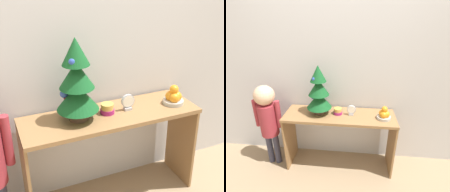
{
  "view_description": "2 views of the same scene",
  "coord_description": "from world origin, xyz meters",
  "views": [
    {
      "loc": [
        -0.76,
        -1.58,
        1.75
      ],
      "look_at": [
        0.01,
        0.21,
        0.86
      ],
      "focal_mm": 50.0,
      "sensor_mm": 36.0,
      "label": 1
    },
    {
      "loc": [
        0.18,
        -1.55,
        1.72
      ],
      "look_at": [
        -0.02,
        0.21,
        0.96
      ],
      "focal_mm": 28.0,
      "sensor_mm": 36.0,
      "label": 2
    }
  ],
  "objects": [
    {
      "name": "console_table",
      "position": [
        0.0,
        0.2,
        0.57
      ],
      "size": [
        1.27,
        0.4,
        0.73
      ],
      "color": "olive",
      "rests_on": "ground_plane"
    },
    {
      "name": "fruit_bowl",
      "position": [
        0.49,
        0.16,
        0.78
      ],
      "size": [
        0.15,
        0.15,
        0.15
      ],
      "color": "#B7B2A8",
      "rests_on": "console_table"
    },
    {
      "name": "desk_clock",
      "position": [
        0.14,
        0.21,
        0.79
      ],
      "size": [
        0.1,
        0.04,
        0.12
      ],
      "color": "#B2B2B7",
      "rests_on": "console_table"
    },
    {
      "name": "singing_bowl",
      "position": [
        -0.02,
        0.22,
        0.76
      ],
      "size": [
        0.1,
        0.1,
        0.07
      ],
      "color": "#9E2366",
      "rests_on": "console_table"
    },
    {
      "name": "mini_tree",
      "position": [
        -0.23,
        0.21,
        1.0
      ],
      "size": [
        0.28,
        0.28,
        0.57
      ],
      "color": "#4C3828",
      "rests_on": "console_table"
    },
    {
      "name": "back_wall",
      "position": [
        0.0,
        0.45,
        1.25
      ],
      "size": [
        7.0,
        0.05,
        2.5
      ],
      "primitive_type": "cube",
      "color": "silver",
      "rests_on": "ground_plane"
    }
  ]
}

